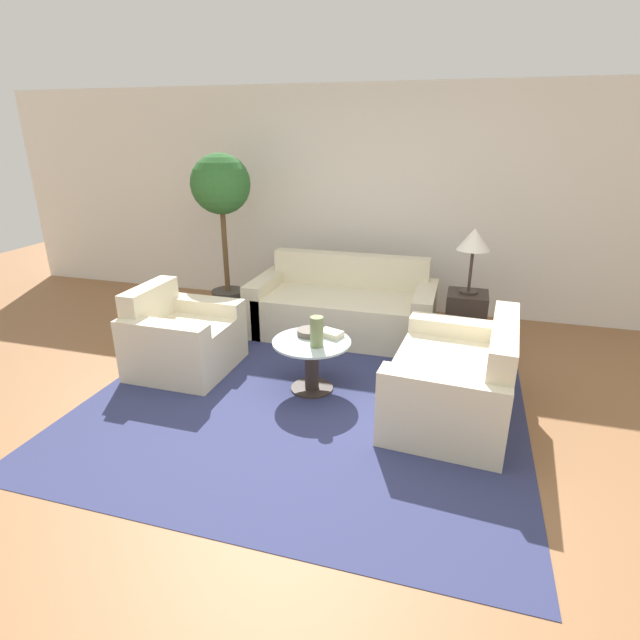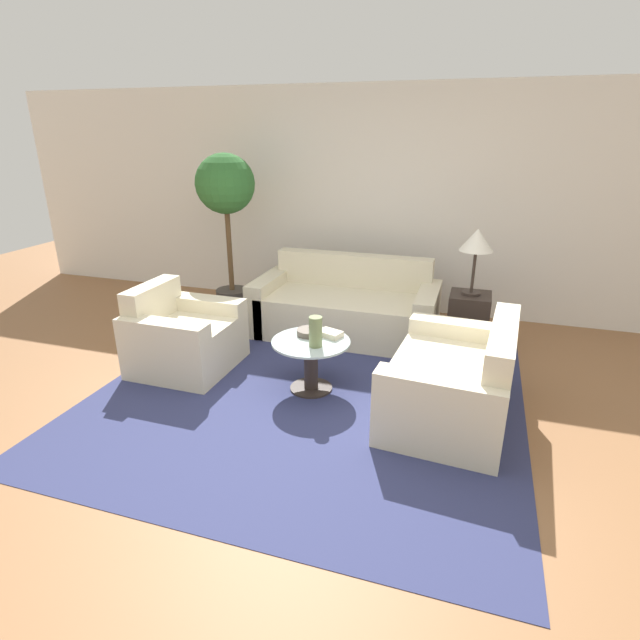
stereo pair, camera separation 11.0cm
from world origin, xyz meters
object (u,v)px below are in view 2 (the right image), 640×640
(sofa_main, at_px, (346,308))
(potted_plant, at_px, (226,200))
(bowl, at_px, (309,332))
(vase, at_px, (315,332))
(book_stack, at_px, (330,334))
(coffee_table, at_px, (311,358))
(table_lamp, at_px, (477,242))
(loveseat, at_px, (458,385))
(armchair, at_px, (181,339))

(sofa_main, relative_size, potted_plant, 1.04)
(potted_plant, bearing_deg, sofa_main, -7.54)
(bowl, bearing_deg, potted_plant, 135.92)
(vase, height_order, book_stack, vase)
(sofa_main, relative_size, book_stack, 8.60)
(book_stack, bearing_deg, coffee_table, -112.33)
(coffee_table, height_order, potted_plant, potted_plant)
(table_lamp, bearing_deg, sofa_main, 175.23)
(loveseat, relative_size, vase, 5.38)
(armchair, distance_m, potted_plant, 1.85)
(potted_plant, height_order, book_stack, potted_plant)
(sofa_main, bearing_deg, armchair, -133.97)
(armchair, xyz_separation_m, bowl, (1.25, 0.05, 0.20))
(armchair, relative_size, book_stack, 3.94)
(coffee_table, bearing_deg, vase, -53.66)
(book_stack, bearing_deg, sofa_main, 118.07)
(table_lamp, bearing_deg, coffee_table, -134.51)
(loveseat, relative_size, coffee_table, 2.06)
(potted_plant, relative_size, bowl, 8.85)
(loveseat, bearing_deg, potted_plant, -116.03)
(sofa_main, relative_size, table_lamp, 3.04)
(armchair, height_order, table_lamp, table_lamp)
(loveseat, height_order, coffee_table, loveseat)
(coffee_table, xyz_separation_m, book_stack, (0.13, 0.14, 0.19))
(potted_plant, distance_m, bowl, 2.24)
(sofa_main, xyz_separation_m, potted_plant, (-1.49, 0.20, 1.07))
(coffee_table, distance_m, book_stack, 0.27)
(sofa_main, xyz_separation_m, coffee_table, (0.05, -1.36, 0.02))
(armchair, bearing_deg, potted_plant, 9.70)
(sofa_main, bearing_deg, book_stack, -81.60)
(vase, xyz_separation_m, bowl, (-0.12, 0.21, -0.10))
(table_lamp, bearing_deg, bowl, -138.57)
(sofa_main, distance_m, potted_plant, 1.85)
(book_stack, bearing_deg, vase, -84.43)
(potted_plant, height_order, vase, potted_plant)
(potted_plant, distance_m, vase, 2.43)
(vase, bearing_deg, sofa_main, 94.76)
(book_stack, bearing_deg, bowl, -152.67)
(vase, bearing_deg, potted_plant, 134.32)
(table_lamp, xyz_separation_m, potted_plant, (-2.77, 0.30, 0.24))
(loveseat, height_order, book_stack, loveseat)
(sofa_main, distance_m, table_lamp, 1.53)
(coffee_table, bearing_deg, table_lamp, 45.49)
(loveseat, bearing_deg, coffee_table, -88.75)
(table_lamp, distance_m, book_stack, 1.69)
(table_lamp, distance_m, potted_plant, 2.80)
(table_lamp, relative_size, potted_plant, 0.34)
(loveseat, bearing_deg, sofa_main, -133.90)
(potted_plant, relative_size, vase, 7.36)
(loveseat, height_order, vase, loveseat)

